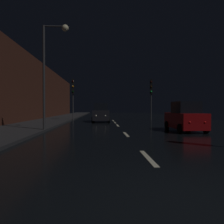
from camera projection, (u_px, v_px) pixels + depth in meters
The scene contains 9 objects.
ground at pixel (113, 120), 28.28m from camera, with size 27.03×84.00×0.02m, color black.
sidewalk_left at pixel (56, 120), 27.92m from camera, with size 4.40×84.00×0.15m, color #28282B.
building_facade_left at pixel (25, 87), 24.23m from camera, with size 0.80×63.00×7.74m, color #472319.
lane_centerline at pixel (119, 127), 17.85m from camera, with size 0.16×22.21×0.01m.
traffic_light_far_right at pixel (151, 90), 28.24m from camera, with size 0.35×0.48×5.26m.
traffic_light_far_left at pixel (73, 90), 27.39m from camera, with size 0.34×0.47×5.21m.
streetlamp_overhead at pixel (51, 61), 14.27m from camera, with size 1.70×0.44×7.03m.
car_approaching_headlights at pixel (101, 113), 24.66m from camera, with size 1.94×4.20×2.12m.
car_parked_right_near at pixel (185, 118), 14.78m from camera, with size 1.83×3.97×2.00m.
Camera 1 is at (-1.47, -3.72, 1.57)m, focal length 34.97 mm.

